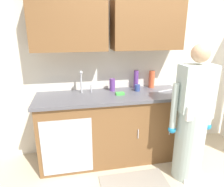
{
  "coord_description": "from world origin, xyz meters",
  "views": [
    {
      "loc": [
        -1.04,
        -1.81,
        1.76
      ],
      "look_at": [
        -0.57,
        0.55,
        1.0
      ],
      "focal_mm": 32.77,
      "sensor_mm": 36.0,
      "label": 1
    }
  ],
  "objects": [
    {
      "name": "bottle_cleaner_spray",
      "position": [
        -0.5,
        0.86,
        1.02
      ],
      "size": [
        0.08,
        0.08,
        0.17
      ],
      "primitive_type": "cylinder",
      "color": "#66388C",
      "rests_on": "countertop"
    },
    {
      "name": "person_at_sink",
      "position": [
        0.29,
        0.12,
        0.69
      ],
      "size": [
        0.55,
        0.34,
        1.62
      ],
      "color": "white",
      "rests_on": "ground"
    },
    {
      "name": "bottle_water_tall",
      "position": [
        0.09,
        0.92,
        1.06
      ],
      "size": [
        0.08,
        0.08,
        0.24
      ],
      "primitive_type": "cylinder",
      "color": "#E05933",
      "rests_on": "countertop"
    },
    {
      "name": "ground_plane",
      "position": [
        0.0,
        0.0,
        0.0
      ],
      "size": [
        9.0,
        9.0,
        0.0
      ],
      "primitive_type": "plane",
      "color": "beige"
    },
    {
      "name": "knife_on_counter",
      "position": [
        0.22,
        0.71,
        0.94
      ],
      "size": [
        0.24,
        0.09,
        0.01
      ],
      "primitive_type": "cube",
      "rotation": [
        0.0,
        0.0,
        3.41
      ],
      "color": "silver",
      "rests_on": "countertop"
    },
    {
      "name": "counter_cabinet",
      "position": [
        -0.55,
        0.7,
        0.45
      ],
      "size": [
        1.9,
        0.62,
        0.9
      ],
      "color": "brown",
      "rests_on": "ground"
    },
    {
      "name": "floor_mat",
      "position": [
        -0.39,
        0.05,
        0.01
      ],
      "size": [
        0.8,
        0.5,
        0.01
      ],
      "primitive_type": "cube",
      "color": "gray",
      "rests_on": "ground"
    },
    {
      "name": "cup_by_sink",
      "position": [
        -0.17,
        0.79,
        0.98
      ],
      "size": [
        0.08,
        0.08,
        0.09
      ],
      "primitive_type": "cylinder",
      "color": "#33478C",
      "rests_on": "countertop"
    },
    {
      "name": "bottle_soap",
      "position": [
        -0.15,
        0.92,
        1.07
      ],
      "size": [
        0.07,
        0.07,
        0.26
      ],
      "primitive_type": "cylinder",
      "color": "#66388C",
      "rests_on": "countertop"
    },
    {
      "name": "countertop",
      "position": [
        -0.55,
        0.7,
        0.92
      ],
      "size": [
        1.96,
        0.66,
        0.04
      ],
      "primitive_type": "cube",
      "color": "#595960",
      "rests_on": "counter_cabinet"
    },
    {
      "name": "sponge",
      "position": [
        -0.44,
        0.66,
        0.96
      ],
      "size": [
        0.11,
        0.07,
        0.03
      ],
      "primitive_type": "cube",
      "color": "#4CBF4C",
      "rests_on": "countertop"
    },
    {
      "name": "sink",
      "position": [
        -0.89,
        0.71,
        0.93
      ],
      "size": [
        0.5,
        0.36,
        0.35
      ],
      "color": "#B7BABF",
      "rests_on": "counter_cabinet"
    },
    {
      "name": "kitchen_wall_with_uppers",
      "position": [
        -0.14,
        0.99,
        1.48
      ],
      "size": [
        4.8,
        0.44,
        2.7
      ],
      "color": "silver",
      "rests_on": "ground"
    }
  ]
}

